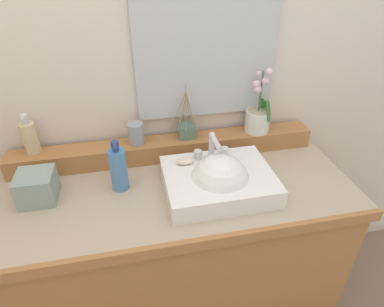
# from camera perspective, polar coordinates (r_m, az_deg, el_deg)

# --- Properties ---
(wall_back) EXTENTS (3.00, 0.20, 2.48)m
(wall_back) POSITION_cam_1_polar(r_m,az_deg,el_deg) (1.44, -6.13, 16.30)
(wall_back) COLOR silver
(wall_back) RESTS_ON ground
(vanity_cabinet) EXTENTS (1.40, 0.58, 0.86)m
(vanity_cabinet) POSITION_cam_1_polar(r_m,az_deg,el_deg) (1.57, -2.53, -18.14)
(vanity_cabinet) COLOR #A96D3B
(vanity_cabinet) RESTS_ON ground
(back_ledge) EXTENTS (1.32, 0.11, 0.09)m
(back_ledge) POSITION_cam_1_polar(r_m,az_deg,el_deg) (1.42, -4.50, 0.90)
(back_ledge) COLOR #A96D3B
(back_ledge) RESTS_ON vanity_cabinet
(sink_basin) EXTENTS (0.41, 0.32, 0.26)m
(sink_basin) POSITION_cam_1_polar(r_m,az_deg,el_deg) (1.23, 4.82, -4.98)
(sink_basin) COLOR white
(sink_basin) RESTS_ON vanity_cabinet
(soap_bar) EXTENTS (0.07, 0.04, 0.02)m
(soap_bar) POSITION_cam_1_polar(r_m,az_deg,el_deg) (1.25, -1.24, -1.31)
(soap_bar) COLOR beige
(soap_bar) RESTS_ON sink_basin
(potted_plant) EXTENTS (0.11, 0.12, 0.29)m
(potted_plant) POSITION_cam_1_polar(r_m,az_deg,el_deg) (1.47, 11.64, 6.60)
(potted_plant) COLOR silver
(potted_plant) RESTS_ON back_ledge
(soap_dispenser) EXTENTS (0.06, 0.06, 0.17)m
(soap_dispenser) POSITION_cam_1_polar(r_m,az_deg,el_deg) (1.43, -26.81, 2.64)
(soap_dispenser) COLOR beige
(soap_dispenser) RESTS_ON back_ledge
(tumbler_cup) EXTENTS (0.07, 0.07, 0.09)m
(tumbler_cup) POSITION_cam_1_polar(r_m,az_deg,el_deg) (1.37, -9.87, 3.53)
(tumbler_cup) COLOR #8F97A4
(tumbler_cup) RESTS_ON back_ledge
(reed_diffuser) EXTENTS (0.10, 0.08, 0.24)m
(reed_diffuser) POSITION_cam_1_polar(r_m,az_deg,el_deg) (1.41, -1.03, 4.22)
(reed_diffuser) COLOR #547562
(reed_diffuser) RESTS_ON back_ledge
(lotion_bottle) EXTENTS (0.07, 0.07, 0.21)m
(lotion_bottle) POSITION_cam_1_polar(r_m,az_deg,el_deg) (1.24, -12.92, -2.63)
(lotion_bottle) COLOR #4B7EB6
(lotion_bottle) RESTS_ON vanity_cabinet
(tissue_box) EXTENTS (0.13, 0.13, 0.11)m
(tissue_box) POSITION_cam_1_polar(r_m,az_deg,el_deg) (1.30, -25.79, -5.35)
(tissue_box) COLOR gray
(tissue_box) RESTS_ON vanity_cabinet
(mirror) EXTENTS (0.59, 0.02, 0.53)m
(mirror) POSITION_cam_1_polar(r_m,az_deg,el_deg) (1.36, 2.66, 17.36)
(mirror) COLOR silver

